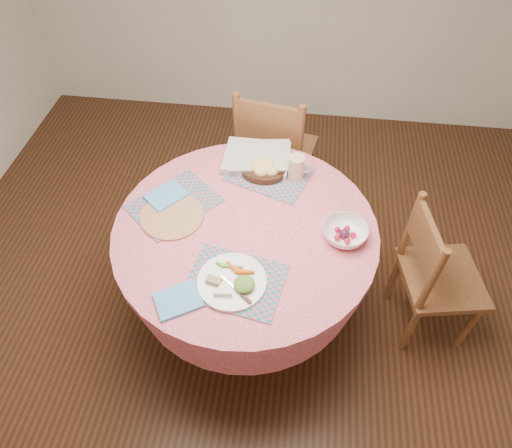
% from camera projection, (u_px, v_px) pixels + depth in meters
% --- Properties ---
extents(ground, '(4.00, 4.00, 0.00)m').
position_uv_depth(ground, '(248.00, 310.00, 2.69)').
color(ground, '#331C0F').
rests_on(ground, ground).
extents(room_envelope, '(4.01, 4.01, 2.71)m').
position_uv_depth(room_envelope, '(240.00, 22.00, 1.39)').
color(room_envelope, silver).
rests_on(room_envelope, ground).
extents(dining_table, '(1.24, 1.24, 0.75)m').
position_uv_depth(dining_table, '(246.00, 253.00, 2.27)').
color(dining_table, pink).
rests_on(dining_table, ground).
extents(chair_right, '(0.46, 0.47, 0.87)m').
position_uv_depth(chair_right, '(434.00, 274.00, 2.30)').
color(chair_right, brown).
rests_on(chair_right, ground).
extents(chair_back, '(0.53, 0.51, 0.98)m').
position_uv_depth(chair_back, '(274.00, 152.00, 2.84)').
color(chair_back, brown).
rests_on(chair_back, ground).
extents(placemat_front, '(0.45, 0.37, 0.01)m').
position_uv_depth(placemat_front, '(235.00, 281.00, 1.92)').
color(placemat_front, '#15757A').
rests_on(placemat_front, dining_table).
extents(placemat_left, '(0.49, 0.50, 0.01)m').
position_uv_depth(placemat_left, '(174.00, 204.00, 2.22)').
color(placemat_left, '#15757A').
rests_on(placemat_left, dining_table).
extents(placemat_back, '(0.48, 0.42, 0.01)m').
position_uv_depth(placemat_back, '(269.00, 174.00, 2.36)').
color(placemat_back, '#15757A').
rests_on(placemat_back, dining_table).
extents(wicker_trivet, '(0.30, 0.30, 0.01)m').
position_uv_depth(wicker_trivet, '(172.00, 216.00, 2.16)').
color(wicker_trivet, olive).
rests_on(wicker_trivet, dining_table).
extents(napkin_near, '(0.23, 0.21, 0.01)m').
position_uv_depth(napkin_near, '(178.00, 300.00, 1.85)').
color(napkin_near, '#5395D5').
rests_on(napkin_near, dining_table).
extents(napkin_far, '(0.22, 0.23, 0.01)m').
position_uv_depth(napkin_far, '(166.00, 196.00, 2.24)').
color(napkin_far, '#5395D5').
rests_on(napkin_far, placemat_left).
extents(dinner_plate, '(0.29, 0.29, 0.05)m').
position_uv_depth(dinner_plate, '(233.00, 281.00, 1.90)').
color(dinner_plate, white).
rests_on(dinner_plate, placemat_front).
extents(bread_bowl, '(0.23, 0.23, 0.08)m').
position_uv_depth(bread_bowl, '(263.00, 169.00, 2.33)').
color(bread_bowl, black).
rests_on(bread_bowl, placemat_back).
extents(latte_mug, '(0.12, 0.08, 0.13)m').
position_uv_depth(latte_mug, '(297.00, 167.00, 2.29)').
color(latte_mug, beige).
rests_on(latte_mug, placemat_back).
extents(fruit_bowl, '(0.21, 0.21, 0.06)m').
position_uv_depth(fruit_bowl, '(345.00, 233.00, 2.06)').
color(fruit_bowl, white).
rests_on(fruit_bowl, dining_table).
extents(newspaper_stack, '(0.37, 0.29, 0.04)m').
position_uv_depth(newspaper_stack, '(257.00, 157.00, 2.41)').
color(newspaper_stack, silver).
rests_on(newspaper_stack, dining_table).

